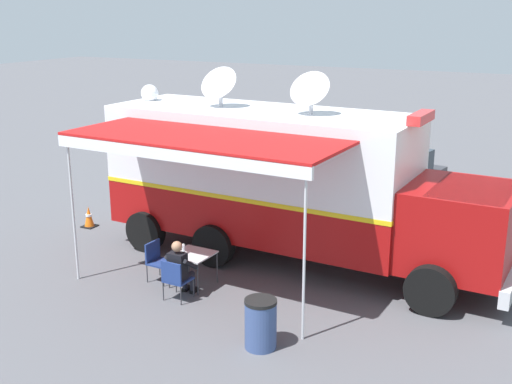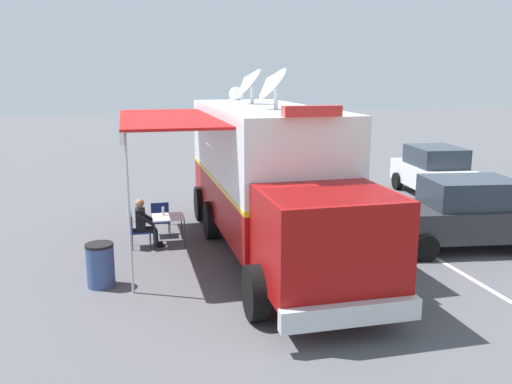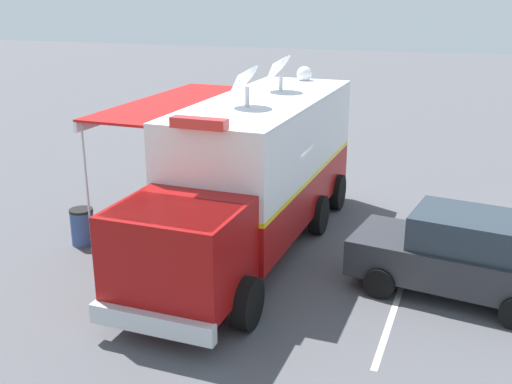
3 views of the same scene
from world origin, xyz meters
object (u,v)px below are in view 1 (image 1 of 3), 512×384
Objects in this scene: folding_chair_beside_table at (157,258)px; car_behind_truck at (269,147)px; trash_bin at (261,324)px; traffic_cone at (89,217)px; folding_table at (193,256)px; seated_responder at (180,268)px; water_bottle at (184,249)px; command_truck at (288,180)px; folding_chair_at_table at (175,277)px; car_far_corner at (391,182)px.

car_behind_truck is (-9.99, -2.10, 0.37)m from folding_chair_beside_table.
traffic_cone is at bearing -117.65° from trash_bin.
traffic_cone is (-2.00, -4.60, -0.39)m from folding_table.
seated_responder is at bearing -114.70° from trash_bin.
water_bottle is at bearing 15.59° from car_behind_truck.
folding_chair_at_table is (3.10, -1.10, -1.43)m from command_truck.
car_behind_truck is at bearing -168.14° from folding_chair_beside_table.
trash_bin is 0.21× the size of car_behind_truck.
folding_table is at bearing -18.27° from car_far_corner.
command_truck is at bearing 93.05° from traffic_cone.
car_behind_truck is at bearing -163.39° from folding_table.
folding_chair_at_table is 8.19m from car_far_corner.
car_behind_truck is at bearing -164.41° from water_bottle.
folding_chair_at_table is at bearing -19.48° from command_truck.
command_truck is at bearing 150.97° from water_bottle.
folding_chair_beside_table is 10.21m from car_behind_truck.
command_truck reaches higher than folding_table.
trash_bin is 8.77m from car_far_corner.
traffic_cone is at bearing -119.28° from folding_chair_beside_table.
folding_chair_at_table is 1.00× the size of folding_chair_beside_table.
command_truck is 42.82× the size of water_bottle.
folding_chair_beside_table is 0.20× the size of car_behind_truck.
car_far_corner reaches higher than traffic_cone.
command_truck is 11.48× the size of folding_table.
command_truck is at bearing 153.02° from folding_table.
trash_bin is at bearing 17.75° from command_truck.
command_truck is 10.54× the size of trash_bin.
command_truck reaches higher than car_far_corner.
seated_responder is 0.28× the size of car_far_corner.
folding_chair_at_table and folding_chair_beside_table have the same top height.
traffic_cone is at bearing -120.87° from folding_chair_at_table.
folding_chair_beside_table is at bearing -82.77° from folding_table.
folding_chair_beside_table reaches higher than folding_table.
folding_table is at bearing 66.55° from traffic_cone.
traffic_cone is 0.13× the size of car_behind_truck.
seated_responder is (0.50, 0.93, 0.14)m from folding_chair_beside_table.
command_truck is 4.46m from trash_bin.
command_truck reaches higher than water_bottle.
seated_responder is (2.91, -1.09, -1.30)m from command_truck.
seated_responder reaches higher than traffic_cone.
folding_chair_beside_table is 1.50× the size of traffic_cone.
traffic_cone is at bearing -53.83° from car_far_corner.
folding_table is at bearing -172.23° from seated_responder.
folding_table is 0.96× the size of folding_chair_beside_table.
traffic_cone is 8.61m from car_far_corner.
trash_bin is (1.70, 2.45, -0.22)m from folding_table.
trash_bin is at bearing 64.25° from folding_chair_beside_table.
car_behind_truck reaches higher than water_bottle.
car_far_corner reaches higher than folding_table.
command_truck is at bearing -162.25° from trash_bin.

